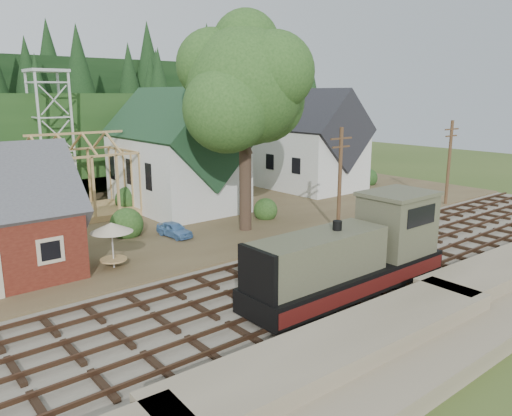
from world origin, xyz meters
TOP-DOWN VIEW (x-y plane):
  - ground at (0.00, 0.00)m, footprint 140.00×140.00m
  - embankment at (0.00, -8.50)m, footprint 64.00×5.00m
  - railroad_bed at (0.00, 0.00)m, footprint 64.00×11.00m
  - village_flat at (0.00, 18.00)m, footprint 64.00×26.00m
  - hillside at (0.00, 42.00)m, footprint 70.00×28.96m
  - ridge at (0.00, 58.00)m, footprint 80.00×20.00m
  - church at (2.00, 19.68)m, footprint 8.40×15.17m
  - farmhouse at (18.00, 19.00)m, footprint 8.40×10.80m
  - timber_frame at (-6.00, 22.00)m, footprint 8.20×6.20m
  - lattice_tower at (-6.00, 28.00)m, footprint 3.20×3.20m
  - big_tree at (2.17, 10.08)m, footprint 10.90×8.40m
  - telegraph_pole_near at (7.00, 5.20)m, footprint 2.20×0.28m
  - telegraph_pole_far at (22.00, 5.20)m, footprint 2.20×0.28m
  - locomotive at (-1.02, -3.00)m, footprint 12.41×3.10m
  - car_blue at (-3.15, 11.70)m, footprint 1.60×3.25m
  - car_red at (19.54, 17.10)m, footprint 4.35×2.50m
  - patio_set at (-9.27, 8.28)m, footprint 2.46×2.46m

SIDE VIEW (x-z plane):
  - ground at x=0.00m, z-range 0.00..0.00m
  - embankment at x=0.00m, z-range -0.80..0.80m
  - hillside at x=0.00m, z-range -6.37..6.37m
  - ridge at x=0.00m, z-range -6.00..6.00m
  - railroad_bed at x=0.00m, z-range 0.00..0.16m
  - village_flat at x=0.00m, z-range 0.00..0.30m
  - car_blue at x=-3.15m, z-range 0.30..1.37m
  - car_red at x=19.54m, z-range 0.30..1.44m
  - locomotive at x=-1.02m, z-range -0.29..4.66m
  - patio_set at x=-9.27m, z-range 1.26..4.00m
  - timber_frame at x=-6.00m, z-range -0.23..6.76m
  - telegraph_pole_near at x=7.00m, z-range 0.25..8.25m
  - telegraph_pole_far at x=22.00m, z-range 0.25..8.25m
  - farmhouse at x=18.00m, z-range -0.43..10.17m
  - church at x=2.00m, z-range -1.32..11.68m
  - lattice_tower at x=-6.00m, z-range 3.97..16.10m
  - big_tree at x=2.17m, z-range 2.87..17.57m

